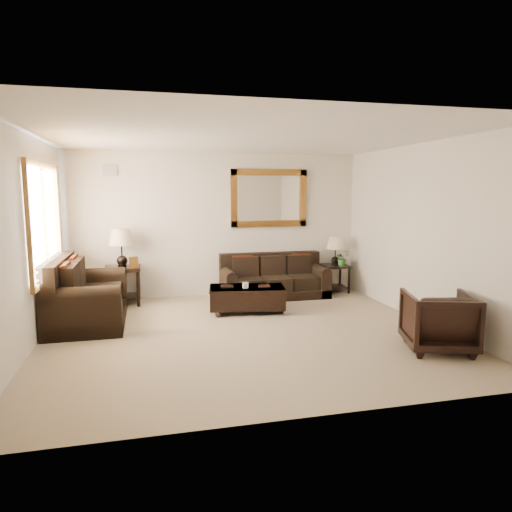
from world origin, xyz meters
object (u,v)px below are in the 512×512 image
object	(u,v)px
loveseat	(83,299)
armchair	(439,318)
sofa	(274,281)
end_table_left	(122,255)
coffee_table	(247,296)
end_table_right	(335,256)

from	to	relation	value
loveseat	armchair	distance (m)	5.02
sofa	end_table_left	bearing A→B (deg)	179.04
armchair	coffee_table	bearing A→B (deg)	-33.21
end_table_right	coffee_table	bearing A→B (deg)	-151.75
sofa	armchair	xyz separation A→B (m)	(1.19, -3.35, 0.11)
sofa	armchair	size ratio (longest dim) A/B	2.42
loveseat	armchair	bearing A→B (deg)	-117.15
armchair	end_table_left	bearing A→B (deg)	-23.15
loveseat	coffee_table	xyz separation A→B (m)	(2.54, 0.07, -0.11)
end_table_left	coffee_table	bearing A→B (deg)	-27.10
loveseat	end_table_right	size ratio (longest dim) A/B	1.63
end_table_left	end_table_right	size ratio (longest dim) A/B	1.23
armchair	end_table_right	bearing A→B (deg)	-73.98
loveseat	end_table_left	distance (m)	1.32
sofa	loveseat	world-z (taller)	loveseat
sofa	end_table_left	world-z (taller)	end_table_left
end_table_left	armchair	world-z (taller)	end_table_left
end_table_right	armchair	distance (m)	3.46
sofa	armchair	world-z (taller)	armchair
coffee_table	armchair	size ratio (longest dim) A/B	1.63
end_table_left	armchair	size ratio (longest dim) A/B	1.65
end_table_right	armchair	world-z (taller)	end_table_right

